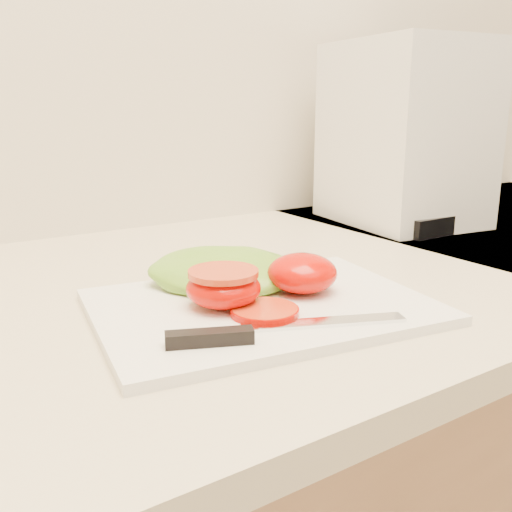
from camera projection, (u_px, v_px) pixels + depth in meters
cutting_board at (262, 307)px, 0.57m from camera, size 0.36×0.28×0.01m
tomato_half_dome at (302, 273)px, 0.59m from camera, size 0.07×0.07×0.04m
tomato_half_cut at (223, 286)px, 0.55m from camera, size 0.07×0.07×0.04m
tomato_slice_0 at (265, 311)px, 0.53m from camera, size 0.06×0.06×0.01m
lettuce_leaf_0 at (224, 271)px, 0.61m from camera, size 0.20×0.18×0.03m
knife at (257, 331)px, 0.48m from camera, size 0.22×0.08×0.01m
appliance at (404, 134)px, 0.97m from camera, size 0.23×0.27×0.30m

